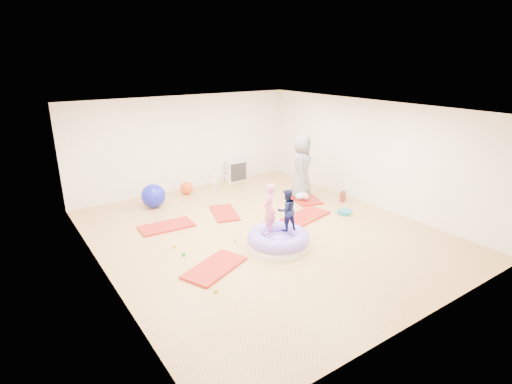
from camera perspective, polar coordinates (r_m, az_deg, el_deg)
room at (r=8.76m, az=1.11°, el=2.58°), size 7.01×8.01×2.81m
gym_mat_front_left at (r=7.78m, az=-5.90°, el=-10.68°), size 1.44×1.11×0.05m
gym_mat_mid_left at (r=9.73m, az=-12.66°, el=-4.81°), size 1.29×0.70×0.05m
gym_mat_center_back at (r=10.33m, az=-4.54°, el=-3.00°), size 0.90×1.27×0.05m
gym_mat_right at (r=10.16m, az=7.11°, el=-3.44°), size 1.38×0.90×0.05m
gym_mat_rear_right at (r=11.50m, az=6.64°, el=-0.74°), size 0.98×1.46×0.06m
inflatable_cushion at (r=8.51m, az=3.22°, el=-6.86°), size 1.33×1.33×0.42m
child_pink at (r=8.19m, az=1.86°, el=-2.08°), size 0.47×0.44×1.08m
child_navy at (r=8.38m, az=4.40°, el=-2.28°), size 0.48×0.39×0.90m
adult_caregiver at (r=11.21m, az=6.55°, el=3.62°), size 1.01×1.00×1.76m
infant at (r=11.18m, az=6.63°, el=-0.52°), size 0.39×0.40×0.23m
ball_pit_balls at (r=9.07m, az=0.84°, el=-6.02°), size 4.58×2.43×0.08m
exercise_ball_blue at (r=11.00m, az=-14.45°, el=-0.52°), size 0.64×0.64×0.64m
exercise_ball_orange at (r=11.89m, az=-9.90°, el=0.56°), size 0.37×0.37×0.37m
infant_play_gym at (r=11.95m, az=-5.44°, el=1.71°), size 0.70×0.66×0.54m
cube_shelf at (r=12.95m, az=-2.88°, el=3.01°), size 0.67×0.33×0.67m
balance_disc at (r=10.55m, az=12.59°, el=-2.82°), size 0.39×0.39×0.09m
backpack at (r=11.43m, az=12.29°, el=-0.62°), size 0.27×0.25×0.27m
yellow_toy at (r=7.95m, az=-4.38°, el=-10.04°), size 0.22×0.22×0.03m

